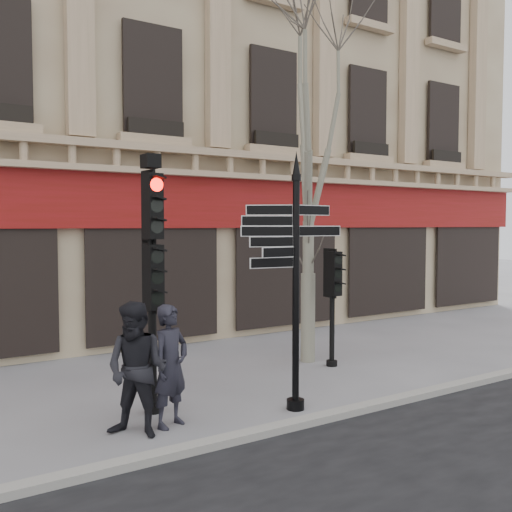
# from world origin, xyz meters

# --- Properties ---
(ground) EXTENTS (80.00, 80.00, 0.00)m
(ground) POSITION_xyz_m (0.00, 0.00, 0.00)
(ground) COLOR slate
(ground) RESTS_ON ground
(kerb) EXTENTS (80.00, 0.25, 0.12)m
(kerb) POSITION_xyz_m (0.00, -1.40, 0.06)
(kerb) COLOR gray
(kerb) RESTS_ON ground
(building) EXTENTS (28.00, 15.52, 18.00)m
(building) POSITION_xyz_m (0.00, 12.48, 8.99)
(building) COLOR tan
(building) RESTS_ON ground
(fingerpost) EXTENTS (2.21, 2.21, 4.22)m
(fingerpost) POSITION_xyz_m (0.11, -0.70, 2.83)
(fingerpost) COLOR black
(fingerpost) RESTS_ON ground
(traffic_signal_main) EXTENTS (0.47, 0.34, 4.14)m
(traffic_signal_main) POSITION_xyz_m (-1.92, 0.43, 2.62)
(traffic_signal_main) COLOR black
(traffic_signal_main) RESTS_ON ground
(traffic_signal_secondary) EXTENTS (0.43, 0.31, 2.47)m
(traffic_signal_secondary) POSITION_xyz_m (2.50, 1.19, 1.72)
(traffic_signal_secondary) COLOR black
(traffic_signal_secondary) RESTS_ON ground
(plane_tree) EXTENTS (2.85, 2.85, 7.56)m
(plane_tree) POSITION_xyz_m (2.32, 1.81, 5.31)
(plane_tree) COLOR gray
(plane_tree) RESTS_ON ground
(pedestrian_a) EXTENTS (0.79, 0.67, 1.84)m
(pedestrian_a) POSITION_xyz_m (-1.93, -0.30, 0.92)
(pedestrian_a) COLOR black
(pedestrian_a) RESTS_ON ground
(pedestrian_b) EXTENTS (1.18, 1.19, 1.94)m
(pedestrian_b) POSITION_xyz_m (-2.51, -0.43, 0.97)
(pedestrian_b) COLOR black
(pedestrian_b) RESTS_ON ground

